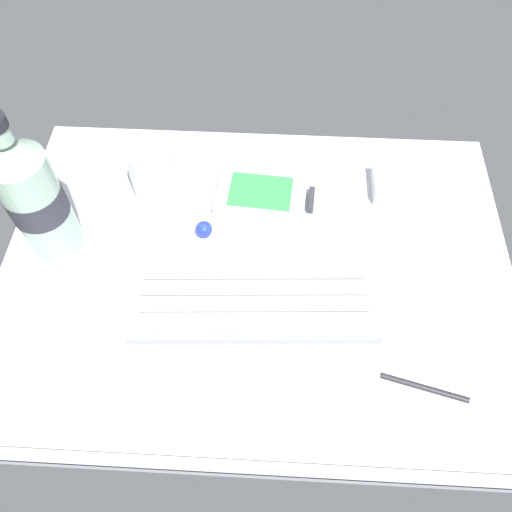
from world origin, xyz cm
name	(u,v)px	position (x,y,z in cm)	size (l,w,h in cm)	color
ground_plane	(256,275)	(0.00, -0.23, -0.99)	(64.00, 48.00, 2.80)	silver
keyboard	(253,299)	(-0.14, -4.67, 0.81)	(29.56, 12.59, 1.70)	#93969B
handheld_device	(265,195)	(0.66, 11.49, 0.73)	(13.20, 8.50, 1.50)	#B7BABF
juice_cup	(156,176)	(-13.83, 11.34, 3.91)	(6.40, 6.40, 8.50)	silver
water_bottle	(34,197)	(-25.70, 2.80, 9.01)	(6.73, 6.73, 20.80)	#9EC1A8
charger_block	(399,185)	(18.81, 13.86, 1.20)	(7.00, 5.60, 2.40)	white
trackball_mouse	(204,229)	(-7.00, 5.00, 1.10)	(2.20, 2.20, 2.20)	#2338B2
stylus_pen	(425,387)	(19.10, -14.21, 0.35)	(0.70, 0.70, 9.50)	#26262B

